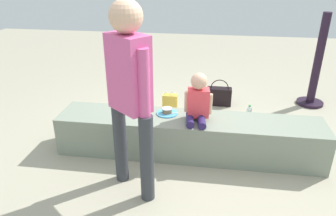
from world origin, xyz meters
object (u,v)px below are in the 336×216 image
(cake_plate, at_px, (167,112))
(gift_bag, at_px, (170,105))
(adult_standing, at_px, (130,86))
(water_bottle_near_gift, at_px, (249,113))
(cake_box_white, at_px, (279,131))
(handbag_black_leather, at_px, (219,96))
(child_seated, at_px, (198,100))

(cake_plate, xyz_separation_m, gift_bag, (-0.08, 0.78, -0.28))
(adult_standing, xyz_separation_m, water_bottle_near_gift, (1.12, 1.54, -0.89))
(adult_standing, relative_size, cake_plate, 7.24)
(water_bottle_near_gift, bearing_deg, cake_box_white, -51.73)
(adult_standing, bearing_deg, gift_bag, 85.75)
(adult_standing, relative_size, handbag_black_leather, 4.37)
(gift_bag, bearing_deg, cake_box_white, -14.65)
(gift_bag, height_order, water_bottle_near_gift, gift_bag)
(water_bottle_near_gift, bearing_deg, adult_standing, -125.99)
(handbag_black_leather, bearing_deg, cake_plate, -113.93)
(child_seated, relative_size, handbag_black_leather, 1.30)
(adult_standing, relative_size, water_bottle_near_gift, 8.25)
(child_seated, relative_size, adult_standing, 0.30)
(adult_standing, xyz_separation_m, cake_plate, (0.19, 0.72, -0.55))
(cake_plate, bearing_deg, gift_bag, 95.72)
(water_bottle_near_gift, bearing_deg, child_seated, -123.83)
(child_seated, height_order, adult_standing, adult_standing)
(gift_bag, relative_size, handbag_black_leather, 0.91)
(child_seated, xyz_separation_m, water_bottle_near_gift, (0.61, 0.92, -0.53))
(water_bottle_near_gift, xyz_separation_m, handbag_black_leather, (-0.38, 0.41, 0.04))
(cake_plate, height_order, water_bottle_near_gift, cake_plate)
(child_seated, bearing_deg, cake_plate, 164.23)
(adult_standing, xyz_separation_m, gift_bag, (0.11, 1.49, -0.83))
(adult_standing, bearing_deg, handbag_black_leather, 69.31)
(adult_standing, bearing_deg, cake_box_white, 38.60)
(cake_plate, bearing_deg, handbag_black_leather, 66.07)
(cake_box_white, height_order, handbag_black_leather, handbag_black_leather)
(adult_standing, height_order, water_bottle_near_gift, adult_standing)
(cake_box_white, bearing_deg, water_bottle_near_gift, 128.27)
(gift_bag, relative_size, water_bottle_near_gift, 1.72)
(child_seated, relative_size, cake_plate, 2.16)
(child_seated, relative_size, cake_box_white, 1.62)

